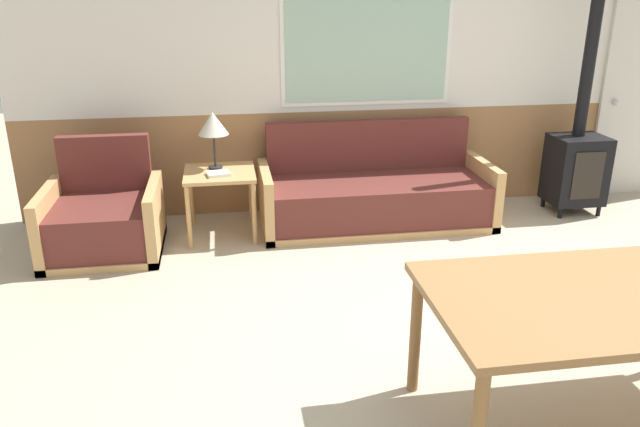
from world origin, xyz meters
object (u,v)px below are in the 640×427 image
at_px(side_table, 220,181).
at_px(dining_table, 621,305).
at_px(table_lamp, 213,125).
at_px(couch, 375,196).
at_px(wood_stove, 578,150).
at_px(armchair, 104,221).

xyz_separation_m(side_table, dining_table, (1.85, -2.84, 0.19)).
bearing_deg(table_lamp, side_table, -73.04).
relative_size(side_table, dining_table, 0.33).
bearing_deg(side_table, table_lamp, 106.96).
bearing_deg(couch, side_table, -178.02).
bearing_deg(dining_table, couch, 99.07).
height_order(couch, table_lamp, table_lamp).
xyz_separation_m(side_table, wood_stove, (3.33, 0.06, 0.12)).
bearing_deg(armchair, side_table, 5.08).
distance_m(side_table, wood_stove, 3.33).
relative_size(couch, table_lamp, 4.22).
height_order(side_table, dining_table, dining_table).
height_order(armchair, table_lamp, table_lamp).
distance_m(dining_table, wood_stove, 3.26).
height_order(table_lamp, wood_stove, wood_stove).
height_order(couch, wood_stove, wood_stove).
height_order(side_table, wood_stove, wood_stove).
xyz_separation_m(dining_table, wood_stove, (1.48, 2.90, -0.06)).
bearing_deg(side_table, wood_stove, 1.03).
distance_m(couch, table_lamp, 1.58).
relative_size(couch, dining_table, 1.14).
bearing_deg(armchair, couch, -1.45).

